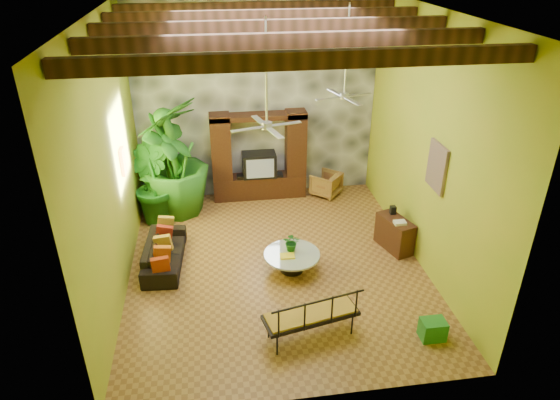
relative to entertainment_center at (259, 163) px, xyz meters
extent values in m
plane|color=brown|center=(0.00, -3.14, -0.97)|extent=(7.00, 7.00, 0.00)
cube|color=silver|center=(0.00, -3.14, 4.03)|extent=(6.00, 7.00, 0.02)
cube|color=#8DA826|center=(0.00, 0.36, 1.53)|extent=(6.00, 0.02, 5.00)
cube|color=#8DA826|center=(-3.00, -3.14, 1.53)|extent=(0.02, 7.00, 5.00)
cube|color=#8DA826|center=(3.00, -3.14, 1.53)|extent=(0.02, 7.00, 5.00)
cube|color=#3E4147|center=(0.00, 0.30, 1.53)|extent=(5.98, 0.10, 4.98)
cube|color=#3A1E12|center=(0.00, -5.74, 3.81)|extent=(5.95, 0.16, 0.22)
cube|color=#3A1E12|center=(0.00, -4.44, 3.81)|extent=(5.95, 0.16, 0.22)
cube|color=#3A1E12|center=(0.00, -3.14, 3.81)|extent=(5.95, 0.16, 0.22)
cube|color=#3A1E12|center=(0.00, -1.84, 3.81)|extent=(5.95, 0.16, 0.22)
cube|color=#3A1E12|center=(0.00, -0.54, 3.81)|extent=(5.95, 0.16, 0.22)
cube|color=black|center=(0.00, 0.00, -0.67)|extent=(2.40, 0.50, 0.60)
cube|color=black|center=(-0.95, 0.00, 0.33)|extent=(0.50, 0.48, 2.00)
cube|color=black|center=(0.95, 0.00, 0.33)|extent=(0.50, 0.48, 2.00)
cube|color=black|center=(0.00, 0.00, 1.23)|extent=(2.40, 0.48, 0.12)
cube|color=black|center=(0.00, -0.02, -0.05)|extent=(0.85, 0.52, 0.62)
cube|color=#8C99A8|center=(0.00, -0.29, -0.05)|extent=(0.70, 0.02, 0.50)
cylinder|color=silver|center=(-0.20, -3.54, 3.13)|extent=(0.04, 0.04, 1.80)
cylinder|color=silver|center=(-0.20, -3.54, 2.23)|extent=(0.18, 0.18, 0.12)
cube|color=silver|center=(0.15, -3.44, 2.21)|extent=(0.58, 0.26, 0.01)
cube|color=silver|center=(-0.29, -3.19, 2.21)|extent=(0.26, 0.58, 0.01)
cube|color=silver|center=(-0.55, -3.63, 2.21)|extent=(0.58, 0.26, 0.01)
cube|color=silver|center=(-0.11, -3.88, 2.21)|extent=(0.26, 0.58, 0.01)
cylinder|color=silver|center=(1.60, -1.94, 3.13)|extent=(0.04, 0.04, 1.80)
cylinder|color=silver|center=(1.60, -1.94, 2.23)|extent=(0.18, 0.18, 0.12)
cube|color=silver|center=(1.95, -1.84, 2.21)|extent=(0.58, 0.26, 0.01)
cube|color=silver|center=(1.51, -1.59, 2.21)|extent=(0.26, 0.58, 0.01)
cube|color=silver|center=(1.25, -2.03, 2.21)|extent=(0.58, 0.26, 0.01)
cube|color=silver|center=(1.69, -2.28, 2.21)|extent=(0.26, 0.58, 0.01)
cube|color=gold|center=(-2.96, -2.14, 1.13)|extent=(0.06, 0.32, 0.55)
cube|color=navy|center=(2.96, -3.74, 1.33)|extent=(0.06, 0.70, 0.90)
imported|color=black|center=(-2.30, -2.79, -0.69)|extent=(0.86, 1.92, 0.55)
imported|color=olive|center=(1.75, -0.16, -0.65)|extent=(0.96, 0.96, 0.63)
imported|color=#1F6219|center=(-2.18, -0.72, 0.31)|extent=(1.49, 1.63, 2.56)
imported|color=#175919|center=(-2.65, -0.87, -0.01)|extent=(1.32, 1.36, 1.92)
imported|color=#256A1B|center=(-2.09, -0.52, 0.48)|extent=(2.22, 2.22, 2.89)
cylinder|color=black|center=(0.29, -3.41, -0.79)|extent=(0.49, 0.49, 0.36)
cylinder|color=silver|center=(0.29, -3.41, -0.59)|extent=(1.15, 1.15, 0.04)
imported|color=#185C1A|center=(0.31, -3.28, -0.37)|extent=(0.43, 0.39, 0.39)
cube|color=gold|center=(0.18, -3.50, -0.55)|extent=(0.30, 0.22, 0.03)
cube|color=black|center=(0.29, -5.35, -0.52)|extent=(1.69, 0.87, 0.06)
cube|color=#A97E25|center=(0.29, -5.35, -0.48)|extent=(1.60, 0.80, 0.06)
cube|color=black|center=(0.29, -5.64, -0.25)|extent=(1.59, 0.38, 0.54)
cube|color=#361C11|center=(2.65, -2.91, -0.60)|extent=(0.67, 0.99, 0.73)
cube|color=#1E7335|center=(2.34, -5.70, -0.78)|extent=(0.42, 0.31, 0.36)
camera|label=1|loc=(-1.17, -11.73, 5.12)|focal=32.00mm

